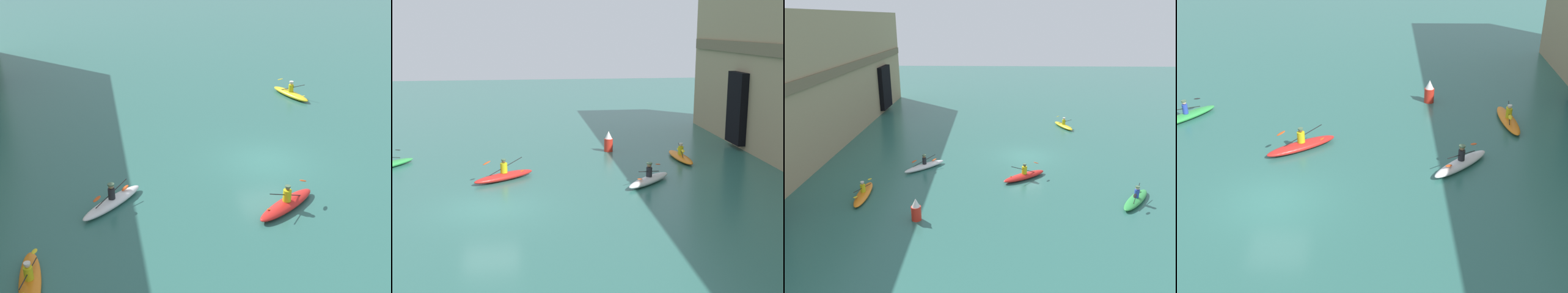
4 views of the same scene
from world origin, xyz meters
TOP-DOWN VIEW (x-y plane):
  - ground_plane at (0.00, 0.00)m, footprint 120.00×120.00m
  - kayak_red at (-4.47, 0.54)m, footprint 2.70×3.35m
  - kayak_white at (-2.83, 7.83)m, footprint 2.92×2.97m
  - kayak_orange at (-7.58, 10.91)m, footprint 3.61×0.97m
  - marker_buoy at (-10.38, 7.01)m, footprint 0.55×0.55m

SIDE VIEW (x-z plane):
  - ground_plane at x=0.00m, z-range 0.00..0.00m
  - kayak_orange at x=-7.58m, z-range -0.31..0.71m
  - kayak_white at x=-2.83m, z-range -0.32..0.78m
  - kayak_red at x=-4.47m, z-range -0.34..0.80m
  - marker_buoy at x=-10.38m, z-range -0.05..1.27m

